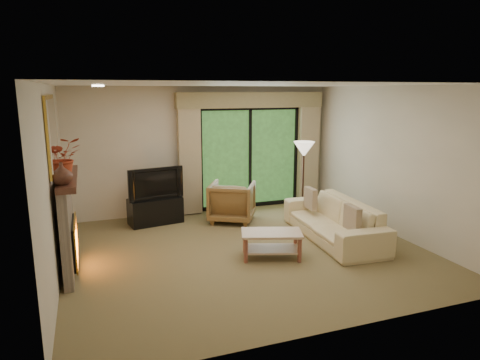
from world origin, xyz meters
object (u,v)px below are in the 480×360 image
object	(u,v)px
media_console	(155,211)
armchair	(232,202)
sofa	(333,220)
coffee_table	(271,245)

from	to	relation	value
media_console	armchair	xyz separation A→B (m)	(1.44, -0.35, 0.14)
sofa	coffee_table	size ratio (longest dim) A/B	2.53
armchair	media_console	bearing A→B (deg)	15.71
armchair	sofa	distance (m)	2.04
armchair	coffee_table	size ratio (longest dim) A/B	0.93
sofa	coffee_table	distance (m)	1.42
sofa	coffee_table	bearing A→B (deg)	-68.46
media_console	coffee_table	xyz separation A→B (m)	(1.40, -2.34, -0.04)
media_console	coffee_table	world-z (taller)	media_console
media_console	coffee_table	bearing A→B (deg)	-68.87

